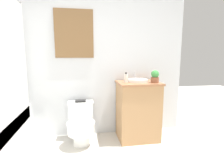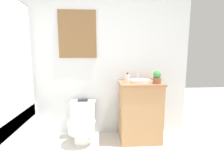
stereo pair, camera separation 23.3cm
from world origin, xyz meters
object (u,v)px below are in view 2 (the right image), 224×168
Objects in this scene: toilet at (82,122)px; potted_plant at (157,77)px; book_on_tank at (83,100)px; sink at (140,81)px; soap_bottle at (127,78)px.

toilet is 1.26m from potted_plant.
potted_plant is 1.15m from book_on_tank.
toilet is 3.79× the size of book_on_tank.
potted_plant is at bearing -34.66° from sink.
soap_bottle is at bearing 164.68° from potted_plant.
potted_plant is (1.06, -0.11, 0.67)m from toilet.
sink reaches higher than toilet.
toilet is 0.92m from soap_bottle.
book_on_tank reaches higher than toilet.
potted_plant reaches higher than soap_bottle.
book_on_tank is at bearing 90.00° from toilet.
soap_bottle reaches higher than book_on_tank.
toilet is 1.05m from sink.
sink is at bearing 2.15° from toilet.
sink is 0.91m from book_on_tank.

